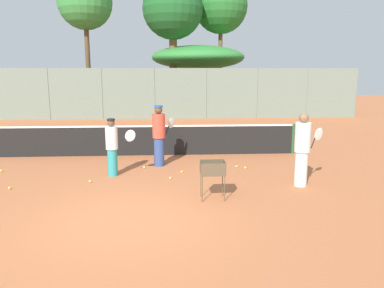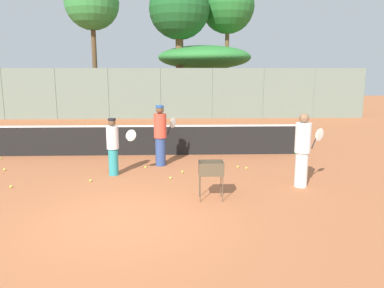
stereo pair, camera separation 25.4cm
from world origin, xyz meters
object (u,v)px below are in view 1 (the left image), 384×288
player_yellow_shirt (112,146)px  tennis_net (144,140)px  player_red_cap (302,149)px  parked_car (112,104)px  ball_cart (213,171)px  player_white_outfit (159,135)px

player_yellow_shirt → tennis_net: bearing=77.9°
tennis_net → player_red_cap: bearing=-42.2°
tennis_net → player_yellow_shirt: (-0.70, -2.59, 0.29)m
player_yellow_shirt → parked_car: 16.97m
ball_cart → tennis_net: bearing=111.6°
tennis_net → ball_cart: size_ratio=12.06×
tennis_net → player_yellow_shirt: 2.70m
ball_cart → parked_car: size_ratio=0.21×
player_red_cap → tennis_net: bearing=112.1°
tennis_net → player_white_outfit: (0.58, -1.52, 0.42)m
tennis_net → player_red_cap: (4.27, -3.87, 0.41)m
parked_car → player_red_cap: bearing=-67.6°
player_white_outfit → player_yellow_shirt: bearing=174.0°
player_red_cap → ball_cart: size_ratio=2.11×
player_yellow_shirt → ball_cart: bearing=-36.8°
ball_cart → parked_car: parked_car is taller
player_white_outfit → player_red_cap: same height
player_red_cap → parked_car: 19.54m
player_white_outfit → player_red_cap: bearing=-78.4°
parked_car → tennis_net: bearing=-77.3°
player_red_cap → parked_car: player_red_cap is taller
player_yellow_shirt → parked_car: player_yellow_shirt is taller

